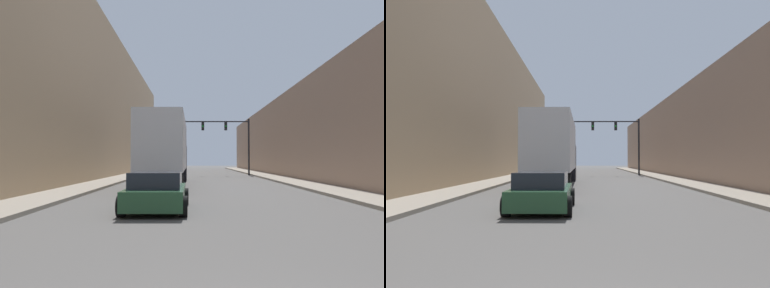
{
  "view_description": "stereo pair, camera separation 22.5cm",
  "coord_description": "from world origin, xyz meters",
  "views": [
    {
      "loc": [
        -0.61,
        -2.46,
        1.74
      ],
      "look_at": [
        -0.68,
        15.96,
        2.49
      ],
      "focal_mm": 35.0,
      "sensor_mm": 36.0,
      "label": 1
    },
    {
      "loc": [
        -0.38,
        -2.45,
        1.74
      ],
      "look_at": [
        -0.68,
        15.96,
        2.49
      ],
      "focal_mm": 35.0,
      "sensor_mm": 36.0,
      "label": 2
    }
  ],
  "objects": [
    {
      "name": "sidewalk_right",
      "position": [
        6.91,
        30.0,
        0.07
      ],
      "size": [
        2.3,
        80.0,
        0.15
      ],
      "color": "gray",
      "rests_on": "ground"
    },
    {
      "name": "sidewalk_left",
      "position": [
        -6.91,
        30.0,
        0.07
      ],
      "size": [
        2.3,
        80.0,
        0.15
      ],
      "color": "gray",
      "rests_on": "ground"
    },
    {
      "name": "building_right",
      "position": [
        11.06,
        30.0,
        4.01
      ],
      "size": [
        6.0,
        80.0,
        8.03
      ],
      "color": "#997A66",
      "rests_on": "ground"
    },
    {
      "name": "building_left",
      "position": [
        -11.06,
        30.0,
        7.06
      ],
      "size": [
        6.0,
        80.0,
        14.12
      ],
      "color": "tan",
      "rests_on": "ground"
    },
    {
      "name": "semi_truck",
      "position": [
        -2.26,
        21.94,
        2.35
      ],
      "size": [
        2.44,
        14.28,
        4.2
      ],
      "color": "silver",
      "rests_on": "ground"
    },
    {
      "name": "sedan_car",
      "position": [
        -1.81,
        10.36,
        0.63
      ],
      "size": [
        2.13,
        4.27,
        1.32
      ],
      "color": "#234C2D",
      "rests_on": "ground"
    },
    {
      "name": "traffic_signal_gantry",
      "position": [
        3.72,
        38.44,
        4.34
      ],
      "size": [
        7.65,
        0.35,
        6.17
      ],
      "color": "black",
      "rests_on": "ground"
    }
  ]
}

